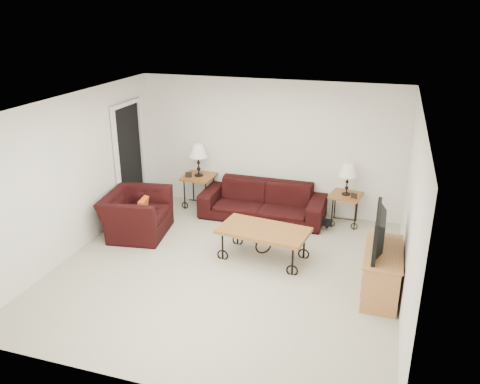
{
  "coord_description": "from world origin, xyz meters",
  "views": [
    {
      "loc": [
        2.12,
        -6.05,
        3.74
      ],
      "look_at": [
        0.0,
        0.7,
        1.0
      ],
      "focal_mm": 36.39,
      "sensor_mm": 36.0,
      "label": 1
    }
  ],
  "objects_px": {
    "side_table_left": "(199,191)",
    "sofa": "(263,201)",
    "armchair": "(136,214)",
    "television": "(385,231)",
    "coffee_table": "(263,244)",
    "backpack": "(327,218)",
    "side_table_right": "(345,209)",
    "tv_stand": "(381,272)",
    "lamp_right": "(347,179)",
    "lamp_left": "(198,160)"
  },
  "relations": [
    {
      "from": "sofa",
      "to": "side_table_right",
      "type": "xyz_separation_m",
      "value": [
        1.49,
        0.18,
        -0.05
      ]
    },
    {
      "from": "coffee_table",
      "to": "tv_stand",
      "type": "height_order",
      "value": "tv_stand"
    },
    {
      "from": "sofa",
      "to": "television",
      "type": "xyz_separation_m",
      "value": [
        2.18,
        -1.99,
        0.62
      ]
    },
    {
      "from": "tv_stand",
      "to": "television",
      "type": "bearing_deg",
      "value": 180.0
    },
    {
      "from": "armchair",
      "to": "side_table_right",
      "type": "bearing_deg",
      "value": -74.63
    },
    {
      "from": "backpack",
      "to": "armchair",
      "type": "bearing_deg",
      "value": -142.75
    },
    {
      "from": "side_table_right",
      "to": "backpack",
      "type": "relative_size",
      "value": 1.44
    },
    {
      "from": "television",
      "to": "sofa",
      "type": "bearing_deg",
      "value": -132.38
    },
    {
      "from": "sofa",
      "to": "television",
      "type": "relative_size",
      "value": 2.3
    },
    {
      "from": "side_table_right",
      "to": "television",
      "type": "distance_m",
      "value": 2.38
    },
    {
      "from": "side_table_right",
      "to": "backpack",
      "type": "height_order",
      "value": "side_table_right"
    },
    {
      "from": "armchair",
      "to": "lamp_right",
      "type": "bearing_deg",
      "value": -74.63
    },
    {
      "from": "lamp_left",
      "to": "armchair",
      "type": "xyz_separation_m",
      "value": [
        -0.57,
        -1.48,
        -0.58
      ]
    },
    {
      "from": "coffee_table",
      "to": "backpack",
      "type": "height_order",
      "value": "coffee_table"
    },
    {
      "from": "lamp_left",
      "to": "coffee_table",
      "type": "distance_m",
      "value": 2.53
    },
    {
      "from": "lamp_left",
      "to": "coffee_table",
      "type": "xyz_separation_m",
      "value": [
        1.75,
        -1.69,
        -0.7
      ]
    },
    {
      "from": "lamp_left",
      "to": "backpack",
      "type": "distance_m",
      "value": 2.68
    },
    {
      "from": "side_table_right",
      "to": "coffee_table",
      "type": "distance_m",
      "value": 2.0
    },
    {
      "from": "lamp_left",
      "to": "lamp_right",
      "type": "height_order",
      "value": "lamp_left"
    },
    {
      "from": "lamp_right",
      "to": "tv_stand",
      "type": "xyz_separation_m",
      "value": [
        0.72,
        -2.17,
        -0.53
      ]
    },
    {
      "from": "side_table_left",
      "to": "tv_stand",
      "type": "xyz_separation_m",
      "value": [
        3.54,
        -2.17,
        0.01
      ]
    },
    {
      "from": "backpack",
      "to": "tv_stand",
      "type": "bearing_deg",
      "value": -46.06
    },
    {
      "from": "side_table_left",
      "to": "backpack",
      "type": "distance_m",
      "value": 2.57
    },
    {
      "from": "side_table_right",
      "to": "tv_stand",
      "type": "distance_m",
      "value": 2.29
    },
    {
      "from": "sofa",
      "to": "side_table_left",
      "type": "bearing_deg",
      "value": 172.31
    },
    {
      "from": "armchair",
      "to": "backpack",
      "type": "distance_m",
      "value": 3.35
    },
    {
      "from": "armchair",
      "to": "television",
      "type": "relative_size",
      "value": 1.15
    },
    {
      "from": "television",
      "to": "backpack",
      "type": "relative_size",
      "value": 2.48
    },
    {
      "from": "television",
      "to": "side_table_left",
      "type": "bearing_deg",
      "value": -121.71
    },
    {
      "from": "coffee_table",
      "to": "tv_stand",
      "type": "relative_size",
      "value": 1.23
    },
    {
      "from": "side_table_right",
      "to": "lamp_right",
      "type": "relative_size",
      "value": 1.0
    },
    {
      "from": "side_table_left",
      "to": "side_table_right",
      "type": "relative_size",
      "value": 1.11
    },
    {
      "from": "television",
      "to": "coffee_table",
      "type": "bearing_deg",
      "value": -105.19
    },
    {
      "from": "side_table_left",
      "to": "sofa",
      "type": "bearing_deg",
      "value": -7.69
    },
    {
      "from": "sofa",
      "to": "armchair",
      "type": "height_order",
      "value": "armchair"
    },
    {
      "from": "side_table_left",
      "to": "coffee_table",
      "type": "relative_size",
      "value": 0.47
    },
    {
      "from": "armchair",
      "to": "tv_stand",
      "type": "bearing_deg",
      "value": -107.81
    },
    {
      "from": "sofa",
      "to": "coffee_table",
      "type": "height_order",
      "value": "sofa"
    },
    {
      "from": "side_table_right",
      "to": "coffee_table",
      "type": "bearing_deg",
      "value": -122.27
    },
    {
      "from": "lamp_right",
      "to": "coffee_table",
      "type": "bearing_deg",
      "value": -122.27
    },
    {
      "from": "coffee_table",
      "to": "sofa",
      "type": "bearing_deg",
      "value": 105.42
    },
    {
      "from": "coffee_table",
      "to": "television",
      "type": "height_order",
      "value": "television"
    },
    {
      "from": "coffee_table",
      "to": "armchair",
      "type": "distance_m",
      "value": 2.33
    },
    {
      "from": "armchair",
      "to": "backpack",
      "type": "relative_size",
      "value": 2.85
    },
    {
      "from": "coffee_table",
      "to": "backpack",
      "type": "distance_m",
      "value": 1.62
    },
    {
      "from": "armchair",
      "to": "backpack",
      "type": "bearing_deg",
      "value": -77.34
    },
    {
      "from": "sofa",
      "to": "coffee_table",
      "type": "xyz_separation_m",
      "value": [
        0.42,
        -1.51,
        -0.08
      ]
    },
    {
      "from": "lamp_right",
      "to": "backpack",
      "type": "distance_m",
      "value": 0.77
    },
    {
      "from": "sofa",
      "to": "television",
      "type": "height_order",
      "value": "television"
    },
    {
      "from": "side_table_right",
      "to": "armchair",
      "type": "bearing_deg",
      "value": -156.41
    }
  ]
}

